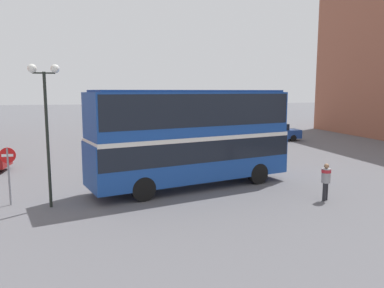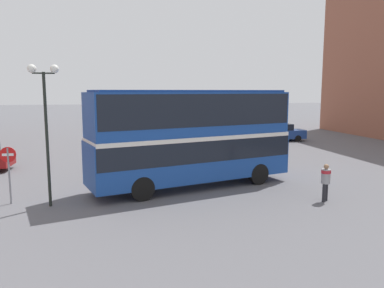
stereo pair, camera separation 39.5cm
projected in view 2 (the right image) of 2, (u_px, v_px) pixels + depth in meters
The scene contains 6 objects.
ground_plane at pixel (166, 185), 18.73m from camera, with size 240.00×240.00×0.00m, color #5B5B60.
double_decker_bus at pixel (192, 132), 18.09m from camera, with size 10.33×5.14×4.73m.
pedestrian_foreground at pixel (326, 179), 15.89m from camera, with size 0.56×0.56×1.62m.
parked_car_kerb_near at pixel (280, 132), 35.35m from camera, with size 4.58×2.11×1.63m.
street_lamp_twin_globe at pixel (45, 104), 14.77m from camera, with size 1.18×0.34×5.71m.
no_entry_sign at pixel (9, 166), 15.45m from camera, with size 0.64×0.08×2.41m.
Camera 2 is at (-2.50, -18.13, 4.68)m, focal length 35.00 mm.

